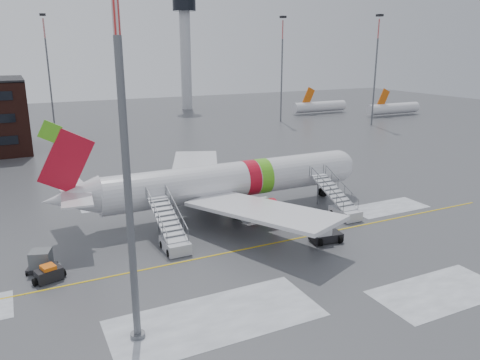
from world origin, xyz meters
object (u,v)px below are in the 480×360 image
pushback_tug (324,234)px  uld_container (41,261)px  baggage_tractor (49,274)px  airstair_aft (172,236)px  airliner (224,182)px  airstair_fwd (341,206)px  light_mast_near (125,151)px

pushback_tug → uld_container: (-23.73, 5.11, 0.09)m
uld_container → baggage_tractor: size_ratio=0.96×
airstair_aft → uld_container: airstair_aft is taller
airliner → uld_container: bearing=-161.4°
airstair_aft → pushback_tug: 13.82m
pushback_tug → airliner: bearing=113.4°
baggage_tractor → pushback_tug: bearing=-7.5°
airliner → airstair_fwd: (10.62, -6.54, -2.35)m
uld_container → light_mast_near: light_mast_near is taller
airliner → uld_container: airliner is taller
pushback_tug → uld_container: size_ratio=1.21×
airstair_fwd → uld_container: bearing=179.6°
airstair_aft → pushback_tug: bearing=-20.7°
airstair_fwd → baggage_tractor: bearing=-176.4°
airstair_aft → pushback_tug: size_ratio=2.55×
airstair_fwd → baggage_tractor: airstair_fwd is taller
uld_container → airstair_aft: bearing=-1.2°
airliner → airstair_fwd: airliner is taller
airstair_aft → airliner: bearing=39.3°
airstair_aft → baggage_tractor: size_ratio=2.97×
airliner → airstair_aft: (-7.98, -6.54, -2.35)m
uld_container → baggage_tractor: (0.39, -2.04, -0.27)m
pushback_tug → baggage_tractor: (-23.34, 3.07, -0.18)m
airstair_aft → baggage_tractor: airstair_aft is taller
airliner → airstair_aft: airliner is taller
airliner → light_mast_near: light_mast_near is taller
airliner → baggage_tractor: bearing=-155.6°
airstair_fwd → airliner: bearing=148.4°
airstair_fwd → light_mast_near: light_mast_near is taller
airliner → baggage_tractor: airliner is taller
airstair_fwd → airstair_aft: bearing=180.0°
airstair_aft → pushback_tug: airstair_aft is taller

